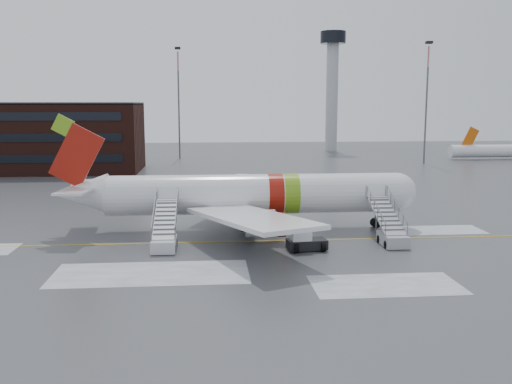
{
  "coord_description": "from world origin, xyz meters",
  "views": [
    {
      "loc": [
        -1.86,
        -50.02,
        12.07
      ],
      "look_at": [
        2.58,
        1.77,
        4.0
      ],
      "focal_mm": 40.0,
      "sensor_mm": 36.0,
      "label": 1
    }
  ],
  "objects": [
    {
      "name": "ground",
      "position": [
        0.0,
        0.0,
        0.0
      ],
      "size": [
        260.0,
        260.0,
        0.0
      ],
      "primitive_type": "plane",
      "color": "#494C4F",
      "rests_on": "ground"
    },
    {
      "name": "light_mast_far_n",
      "position": [
        -8.0,
        78.0,
        13.84
      ],
      "size": [
        1.2,
        1.2,
        24.25
      ],
      "color": "#595B60",
      "rests_on": "ground"
    },
    {
      "name": "airliner",
      "position": [
        1.62,
        3.77,
        3.42
      ],
      "size": [
        35.03,
        32.97,
        11.18
      ],
      "color": "white",
      "rests_on": "ground"
    },
    {
      "name": "airstair_fwd",
      "position": [
        13.94,
        -2.76,
        1.06
      ],
      "size": [
        2.05,
        7.7,
        3.48
      ],
      "color": "#A3A5AA",
      "rests_on": "ground"
    },
    {
      "name": "airstair_aft",
      "position": [
        -5.53,
        -2.76,
        1.06
      ],
      "size": [
        2.05,
        7.7,
        3.48
      ],
      "color": "silver",
      "rests_on": "ground"
    },
    {
      "name": "control_tower",
      "position": [
        30.0,
        95.0,
        18.75
      ],
      "size": [
        6.4,
        6.4,
        30.0
      ],
      "color": "#B2B5BA",
      "rests_on": "ground"
    },
    {
      "name": "light_mast_far_ne",
      "position": [
        42.0,
        62.0,
        13.84
      ],
      "size": [
        1.2,
        1.2,
        24.25
      ],
      "color": "#595B60",
      "rests_on": "ground"
    },
    {
      "name": "pushback_tug",
      "position": [
        6.09,
        -4.38,
        0.81
      ],
      "size": [
        3.39,
        2.69,
        1.84
      ],
      "color": "black",
      "rests_on": "ground"
    }
  ]
}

